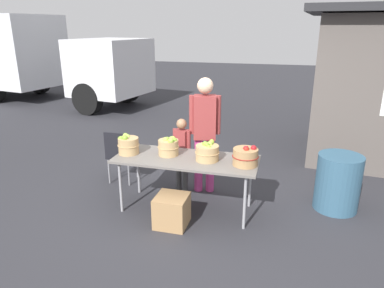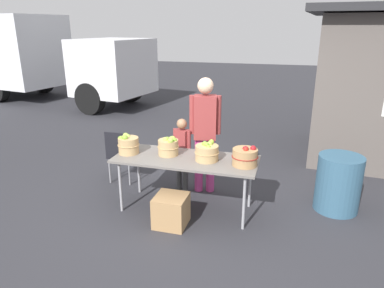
% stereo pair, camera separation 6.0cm
% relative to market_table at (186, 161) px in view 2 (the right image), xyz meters
% --- Properties ---
extents(ground_plane, '(40.00, 40.00, 0.00)m').
position_rel_market_table_xyz_m(ground_plane, '(0.00, 0.00, -0.71)').
color(ground_plane, '#2D2D33').
extents(market_table, '(1.90, 0.76, 0.75)m').
position_rel_market_table_xyz_m(market_table, '(0.00, 0.00, 0.00)').
color(market_table, slate).
rests_on(market_table, ground).
extents(apple_basket_green_0, '(0.30, 0.30, 0.28)m').
position_rel_market_table_xyz_m(apple_basket_green_0, '(-0.81, -0.03, 0.17)').
color(apple_basket_green_0, tan).
rests_on(apple_basket_green_0, market_table).
extents(apple_basket_green_1, '(0.29, 0.29, 0.27)m').
position_rel_market_table_xyz_m(apple_basket_green_1, '(-0.26, 0.06, 0.16)').
color(apple_basket_green_1, tan).
rests_on(apple_basket_green_1, market_table).
extents(apple_basket_green_2, '(0.32, 0.32, 0.25)m').
position_rel_market_table_xyz_m(apple_basket_green_2, '(0.28, 0.01, 0.16)').
color(apple_basket_green_2, tan).
rests_on(apple_basket_green_2, market_table).
extents(apple_basket_red_0, '(0.33, 0.33, 0.26)m').
position_rel_market_table_xyz_m(apple_basket_red_0, '(0.78, -0.04, 0.16)').
color(apple_basket_red_0, '#A87F51').
rests_on(apple_basket_red_0, market_table).
extents(vendor_adult, '(0.45, 0.29, 1.73)m').
position_rel_market_table_xyz_m(vendor_adult, '(0.10, 0.63, 0.31)').
color(vendor_adult, '#CC3F8C').
rests_on(vendor_adult, ground).
extents(child_customer, '(0.29, 0.20, 1.13)m').
position_rel_market_table_xyz_m(child_customer, '(-0.22, 0.55, -0.04)').
color(child_customer, '#3F3F3F').
rests_on(child_customer, ground).
extents(box_truck, '(7.96, 3.45, 2.75)m').
position_rel_market_table_xyz_m(box_truck, '(-7.44, 6.08, 0.78)').
color(box_truck, silver).
rests_on(box_truck, ground).
extents(folding_chair, '(0.41, 0.41, 0.86)m').
position_rel_market_table_xyz_m(folding_chair, '(-1.25, 0.58, -0.20)').
color(folding_chair, black).
rests_on(folding_chair, ground).
extents(trash_barrel, '(0.59, 0.59, 0.78)m').
position_rel_market_table_xyz_m(trash_barrel, '(1.99, 0.55, -0.32)').
color(trash_barrel, '#335972').
rests_on(trash_barrel, ground).
extents(produce_crate, '(0.40, 0.40, 0.40)m').
position_rel_market_table_xyz_m(produce_crate, '(-0.06, -0.45, -0.51)').
color(produce_crate, '#A87F51').
rests_on(produce_crate, ground).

